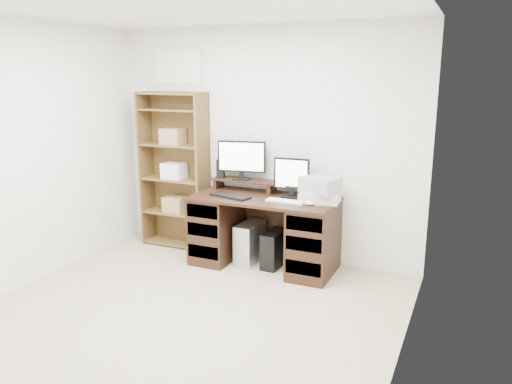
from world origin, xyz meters
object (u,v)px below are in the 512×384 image
Objects in this scene: tower_black at (274,249)px; bookshelf at (175,169)px; monitor_wide at (242,158)px; desk at (264,230)px; tower_silver at (250,242)px; printer at (320,197)px; monitor_small at (292,176)px.

tower_black is 1.53m from bookshelf.
monitor_wide is 0.89m from bookshelf.
bookshelf reaches higher than tower_black.
bookshelf is (-1.22, 0.21, 0.53)m from desk.
bookshelf is at bearing 168.83° from monitor_wide.
monitor_wide is 0.92m from tower_silver.
tower_silver is (-0.19, 0.05, -0.17)m from desk.
tower_silver is at bearing -52.88° from monitor_wide.
bookshelf is (-1.80, 0.17, 0.12)m from printer.
tower_silver is 0.24× the size of bookshelf.
tower_black is at bearing -30.99° from monitor_wide.
monitor_wide is at bearing 161.35° from tower_black.
monitor_wide is 1.22× the size of tower_silver.
desk is 0.23m from tower_black.
printer is at bearing 1.03° from tower_silver.
desk is at bearing -39.68° from monitor_wide.
monitor_small is (0.25, 0.12, 0.58)m from desk.
monitor_wide reaches higher than tower_silver.
monitor_small is 0.38m from printer.
printer is 0.77m from tower_black.
tower_black is (-0.48, -0.02, -0.61)m from printer.
monitor_wide is 1.00m from printer.
monitor_wide reaches higher than tower_black.
bookshelf reaches higher than tower_silver.
tower_black is 0.22× the size of bookshelf.
monitor_small is 0.88m from tower_silver.
monitor_wide is 0.63m from monitor_small.
monitor_small reaches higher than tower_black.
tower_silver is at bearing 166.35° from desk.
desk is at bearing -12.64° from tower_silver.
monitor_small is 1.05× the size of tower_black.
monitor_wide is at bearing 138.45° from tower_silver.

